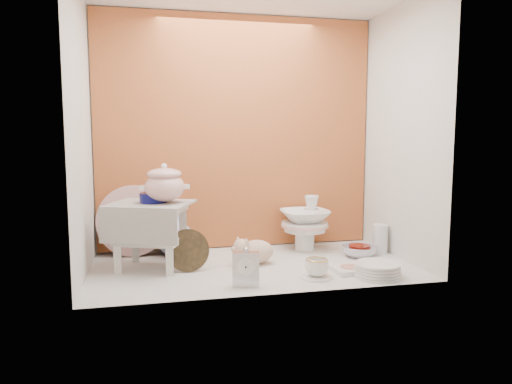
{
  "coord_description": "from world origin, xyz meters",
  "views": [
    {
      "loc": [
        -0.57,
        -2.6,
        0.74
      ],
      "look_at": [
        0.02,
        0.02,
        0.42
      ],
      "focal_mm": 33.84,
      "sensor_mm": 36.0,
      "label": 1
    }
  ],
  "objects_px": {
    "plush_pig": "(256,251)",
    "porcelain_tower": "(305,223)",
    "gold_rim_teacup": "(317,267)",
    "floral_platter": "(133,221)",
    "dinner_plate_stack": "(377,270)",
    "step_stool": "(151,236)",
    "crystal_bowl": "(359,251)",
    "mantel_clock": "(246,267)",
    "blue_white_vase": "(177,234)",
    "soup_tureen": "(164,183)"
  },
  "relations": [
    {
      "from": "blue_white_vase",
      "to": "dinner_plate_stack",
      "type": "xyz_separation_m",
      "value": [
        0.99,
        -0.71,
        -0.09
      ]
    },
    {
      "from": "soup_tureen",
      "to": "crystal_bowl",
      "type": "xyz_separation_m",
      "value": [
        1.16,
        -0.0,
        -0.44
      ]
    },
    {
      "from": "mantel_clock",
      "to": "gold_rim_teacup",
      "type": "height_order",
      "value": "mantel_clock"
    },
    {
      "from": "plush_pig",
      "to": "porcelain_tower",
      "type": "relative_size",
      "value": 0.71
    },
    {
      "from": "mantel_clock",
      "to": "crystal_bowl",
      "type": "bearing_deg",
      "value": 40.91
    },
    {
      "from": "soup_tureen",
      "to": "dinner_plate_stack",
      "type": "xyz_separation_m",
      "value": [
        1.07,
        -0.41,
        -0.44
      ]
    },
    {
      "from": "plush_pig",
      "to": "porcelain_tower",
      "type": "bearing_deg",
      "value": 43.21
    },
    {
      "from": "floral_platter",
      "to": "plush_pig",
      "type": "xyz_separation_m",
      "value": [
        0.69,
        -0.38,
        -0.14
      ]
    },
    {
      "from": "gold_rim_teacup",
      "to": "plush_pig",
      "type": "bearing_deg",
      "value": 125.79
    },
    {
      "from": "floral_platter",
      "to": "gold_rim_teacup",
      "type": "distance_m",
      "value": 1.19
    },
    {
      "from": "floral_platter",
      "to": "plush_pig",
      "type": "distance_m",
      "value": 0.8
    },
    {
      "from": "blue_white_vase",
      "to": "dinner_plate_stack",
      "type": "height_order",
      "value": "blue_white_vase"
    },
    {
      "from": "floral_platter",
      "to": "gold_rim_teacup",
      "type": "relative_size",
      "value": 3.7
    },
    {
      "from": "plush_pig",
      "to": "crystal_bowl",
      "type": "height_order",
      "value": "plush_pig"
    },
    {
      "from": "blue_white_vase",
      "to": "mantel_clock",
      "type": "height_order",
      "value": "blue_white_vase"
    },
    {
      "from": "dinner_plate_stack",
      "to": "crystal_bowl",
      "type": "relative_size",
      "value": 1.19
    },
    {
      "from": "step_stool",
      "to": "dinner_plate_stack",
      "type": "xyz_separation_m",
      "value": [
        1.15,
        -0.43,
        -0.15
      ]
    },
    {
      "from": "soup_tureen",
      "to": "gold_rim_teacup",
      "type": "bearing_deg",
      "value": -25.65
    },
    {
      "from": "dinner_plate_stack",
      "to": "step_stool",
      "type": "bearing_deg",
      "value": 159.48
    },
    {
      "from": "gold_rim_teacup",
      "to": "crystal_bowl",
      "type": "relative_size",
      "value": 0.56
    },
    {
      "from": "soup_tureen",
      "to": "step_stool",
      "type": "bearing_deg",
      "value": 165.02
    },
    {
      "from": "plush_pig",
      "to": "crystal_bowl",
      "type": "distance_m",
      "value": 0.65
    },
    {
      "from": "soup_tureen",
      "to": "blue_white_vase",
      "type": "relative_size",
      "value": 1.0
    },
    {
      "from": "step_stool",
      "to": "floral_platter",
      "type": "bearing_deg",
      "value": 129.54
    },
    {
      "from": "plush_pig",
      "to": "crystal_bowl",
      "type": "xyz_separation_m",
      "value": [
        0.65,
        0.02,
        -0.04
      ]
    },
    {
      "from": "mantel_clock",
      "to": "crystal_bowl",
      "type": "relative_size",
      "value": 0.91
    },
    {
      "from": "step_stool",
      "to": "blue_white_vase",
      "type": "xyz_separation_m",
      "value": [
        0.16,
        0.28,
        -0.05
      ]
    },
    {
      "from": "crystal_bowl",
      "to": "dinner_plate_stack",
      "type": "bearing_deg",
      "value": -102.17
    },
    {
      "from": "step_stool",
      "to": "dinner_plate_stack",
      "type": "distance_m",
      "value": 1.24
    },
    {
      "from": "floral_platter",
      "to": "plush_pig",
      "type": "bearing_deg",
      "value": -28.57
    },
    {
      "from": "blue_white_vase",
      "to": "plush_pig",
      "type": "relative_size",
      "value": 1.03
    },
    {
      "from": "crystal_bowl",
      "to": "floral_platter",
      "type": "bearing_deg",
      "value": 165.19
    },
    {
      "from": "soup_tureen",
      "to": "porcelain_tower",
      "type": "distance_m",
      "value": 0.97
    },
    {
      "from": "floral_platter",
      "to": "mantel_clock",
      "type": "distance_m",
      "value": 0.96
    },
    {
      "from": "plush_pig",
      "to": "crystal_bowl",
      "type": "bearing_deg",
      "value": 10.42
    },
    {
      "from": "floral_platter",
      "to": "mantel_clock",
      "type": "xyz_separation_m",
      "value": [
        0.55,
        -0.77,
        -0.12
      ]
    },
    {
      "from": "gold_rim_teacup",
      "to": "dinner_plate_stack",
      "type": "relative_size",
      "value": 0.48
    },
    {
      "from": "gold_rim_teacup",
      "to": "porcelain_tower",
      "type": "relative_size",
      "value": 0.34
    },
    {
      "from": "blue_white_vase",
      "to": "mantel_clock",
      "type": "relative_size",
      "value": 1.35
    },
    {
      "from": "step_stool",
      "to": "blue_white_vase",
      "type": "distance_m",
      "value": 0.33
    },
    {
      "from": "gold_rim_teacup",
      "to": "dinner_plate_stack",
      "type": "height_order",
      "value": "gold_rim_teacup"
    },
    {
      "from": "soup_tureen",
      "to": "gold_rim_teacup",
      "type": "distance_m",
      "value": 0.94
    },
    {
      "from": "floral_platter",
      "to": "dinner_plate_stack",
      "type": "xyz_separation_m",
      "value": [
        1.26,
        -0.76,
        -0.18
      ]
    },
    {
      "from": "plush_pig",
      "to": "gold_rim_teacup",
      "type": "height_order",
      "value": "plush_pig"
    },
    {
      "from": "step_stool",
      "to": "crystal_bowl",
      "type": "bearing_deg",
      "value": 20.79
    },
    {
      "from": "porcelain_tower",
      "to": "crystal_bowl",
      "type": "bearing_deg",
      "value": -41.52
    },
    {
      "from": "step_stool",
      "to": "plush_pig",
      "type": "height_order",
      "value": "step_stool"
    },
    {
      "from": "dinner_plate_stack",
      "to": "porcelain_tower",
      "type": "height_order",
      "value": "porcelain_tower"
    },
    {
      "from": "floral_platter",
      "to": "porcelain_tower",
      "type": "xyz_separation_m",
      "value": [
        1.07,
        -0.12,
        -0.04
      ]
    },
    {
      "from": "mantel_clock",
      "to": "dinner_plate_stack",
      "type": "xyz_separation_m",
      "value": [
        0.7,
        0.01,
        -0.06
      ]
    }
  ]
}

